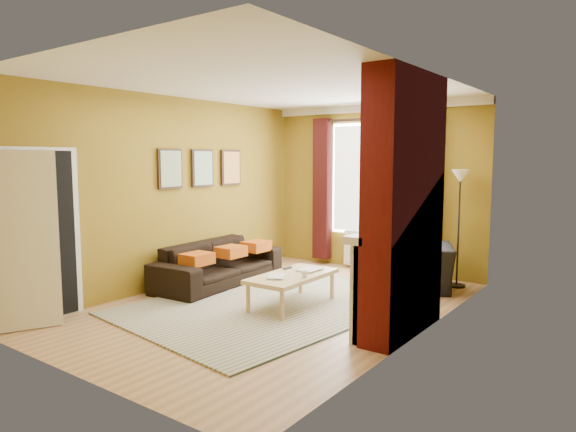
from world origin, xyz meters
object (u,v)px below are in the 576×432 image
object	(u,v)px
sofa	(219,263)
wicker_stool	(363,264)
floor_lamp	(460,195)
coffee_table	(292,278)
armchair	(415,267)

from	to	relation	value
sofa	wicker_stool	bearing A→B (deg)	-45.36
floor_lamp	coffee_table	bearing A→B (deg)	-120.97
coffee_table	wicker_stool	size ratio (longest dim) A/B	3.19
wicker_stool	coffee_table	bearing A→B (deg)	-88.19
armchair	wicker_stool	size ratio (longest dim) A/B	2.55
floor_lamp	sofa	bearing A→B (deg)	-146.56
wicker_stool	floor_lamp	distance (m)	1.87
armchair	coffee_table	xyz separation A→B (m)	(-0.95, -1.73, 0.05)
armchair	wicker_stool	xyz separation A→B (m)	(-1.01, 0.35, -0.13)
sofa	floor_lamp	size ratio (longest dim) A/B	1.26
coffee_table	floor_lamp	xyz separation A→B (m)	(1.37, 2.29, 0.99)
armchair	coffee_table	bearing A→B (deg)	36.12
coffee_table	floor_lamp	bearing A→B (deg)	58.11
wicker_stool	armchair	bearing A→B (deg)	-18.91
armchair	floor_lamp	bearing A→B (deg)	-152.38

